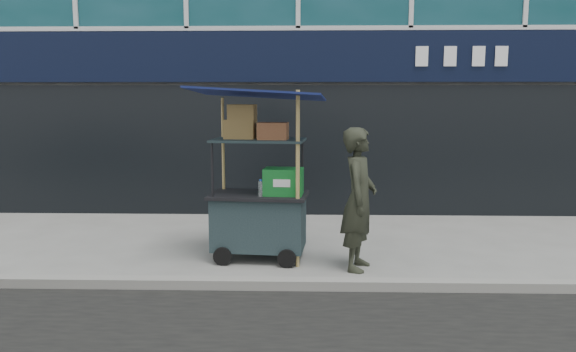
{
  "coord_description": "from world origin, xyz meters",
  "views": [
    {
      "loc": [
        0.11,
        -6.4,
        2.21
      ],
      "look_at": [
        -0.11,
        1.2,
        1.12
      ],
      "focal_mm": 35.0,
      "sensor_mm": 36.0,
      "label": 1
    }
  ],
  "objects": [
    {
      "name": "curb",
      "position": [
        0.0,
        -0.2,
        0.06
      ],
      "size": [
        80.0,
        0.18,
        0.12
      ],
      "primitive_type": "cube",
      "color": "gray",
      "rests_on": "ground"
    },
    {
      "name": "ground",
      "position": [
        0.0,
        0.0,
        0.0
      ],
      "size": [
        80.0,
        80.0,
        0.0
      ],
      "primitive_type": "plane",
      "color": "slate",
      "rests_on": "ground"
    },
    {
      "name": "vendor_cart",
      "position": [
        -0.48,
        1.01,
        0.82
      ],
      "size": [
        1.83,
        1.37,
        2.33
      ],
      "rotation": [
        0.0,
        0.0,
        -0.1
      ],
      "color": "black",
      "rests_on": "ground"
    },
    {
      "name": "vendor_man",
      "position": [
        0.81,
        0.61,
        0.91
      ],
      "size": [
        0.59,
        0.75,
        1.82
      ],
      "primitive_type": "imported",
      "rotation": [
        0.0,
        0.0,
        1.3
      ],
      "color": "#262A1F",
      "rests_on": "ground"
    }
  ]
}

